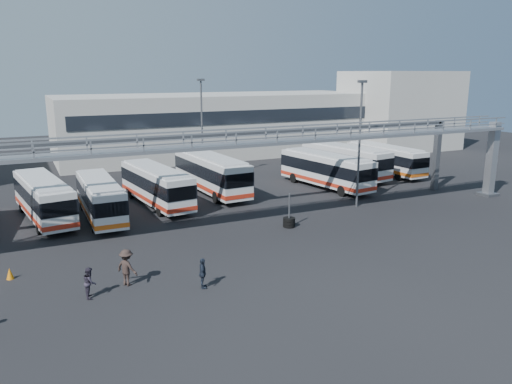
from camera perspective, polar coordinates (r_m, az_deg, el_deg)
name	(u,v)px	position (r m, az deg, el deg)	size (l,w,h in m)	color
ground	(265,256)	(30.26, 0.99, -7.36)	(140.00, 140.00, 0.00)	black
gantry	(226,152)	(34.04, -3.42, 4.57)	(51.40, 5.15, 7.10)	gray
warehouse	(218,124)	(68.26, -4.33, 7.74)	(42.00, 14.00, 8.00)	#9E9E99
building_right	(399,110)	(76.68, 16.04, 9.01)	(14.00, 12.00, 11.00)	#B2B2AD
light_pole_mid	(360,137)	(40.95, 11.77, 6.13)	(0.70, 0.35, 10.21)	#4C4F54
light_pole_back	(202,125)	(50.39, -6.21, 7.65)	(0.70, 0.35, 10.21)	#4C4F54
bus_2	(43,197)	(40.24, -23.13, -0.55)	(3.90, 10.74, 3.19)	silver
bus_3	(100,197)	(39.18, -17.40, -0.56)	(2.37, 10.03, 3.04)	silver
bus_4	(156,184)	(42.08, -11.35, 0.86)	(3.67, 10.76, 3.20)	silver
bus_5	(211,172)	(45.62, -5.16, 2.25)	(3.34, 11.64, 3.49)	silver
bus_7	(326,169)	(48.08, 7.97, 2.62)	(4.09, 11.10, 3.29)	silver
bus_8	(345,160)	(53.38, 10.09, 3.66)	(4.21, 11.34, 3.37)	silver
bus_9	(385,158)	(55.94, 14.52, 3.74)	(2.90, 10.40, 3.13)	silver
pedestrian_b	(90,282)	(26.08, -18.46, -9.77)	(0.75, 0.59, 1.55)	#292432
pedestrian_c	(127,267)	(26.86, -14.55, -8.35)	(1.26, 0.72, 1.95)	#2D211E
pedestrian_d	(203,273)	(25.87, -6.11, -9.23)	(0.94, 0.39, 1.61)	#1A222F
cone_right	(10,273)	(30.04, -26.31, -8.35)	(0.39, 0.39, 0.62)	orange
tire_stack	(289,221)	(35.77, 3.80, -3.37)	(0.87, 0.87, 2.47)	black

